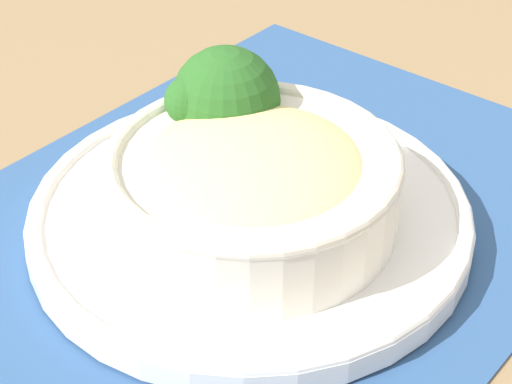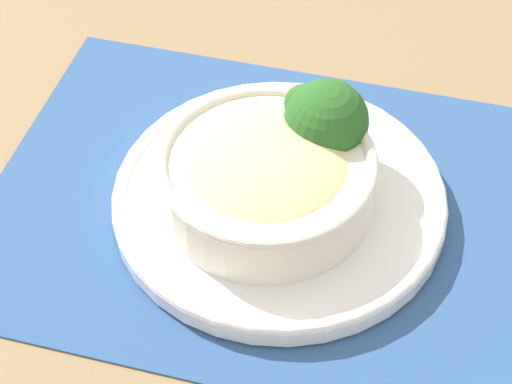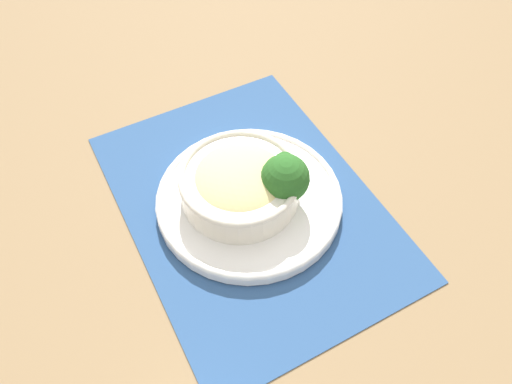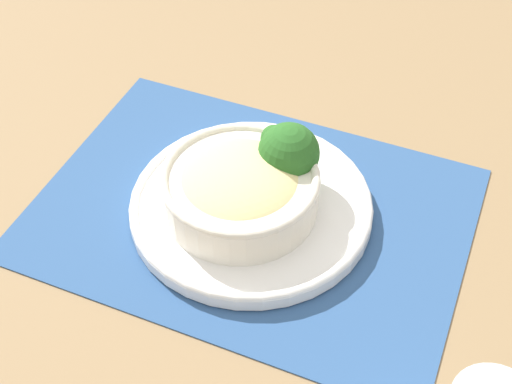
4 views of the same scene
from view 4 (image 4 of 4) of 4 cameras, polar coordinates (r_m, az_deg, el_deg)
name	(u,v)px [view 4 (image 4 of 4)]	position (r m, az deg, el deg)	size (l,w,h in m)	color
ground_plane	(251,213)	(0.87, -0.39, -1.71)	(4.00, 4.00, 0.00)	#8C704C
placemat	(251,212)	(0.87, -0.39, -1.63)	(0.55, 0.43, 0.00)	#2D5184
plate	(251,205)	(0.86, -0.39, -1.03)	(0.29, 0.29, 0.02)	white
bowl	(240,187)	(0.83, -1.29, 0.37)	(0.19, 0.19, 0.06)	silver
broccoli_floret	(288,153)	(0.84, 2.60, 3.12)	(0.07, 0.07, 0.09)	#84AD5B
carrot_slice_near	(252,161)	(0.90, -0.34, 2.49)	(0.05, 0.05, 0.01)	orange
carrot_slice_middle	(233,163)	(0.90, -1.84, 2.32)	(0.05, 0.05, 0.01)	orange
carrot_slice_far	(216,170)	(0.89, -3.20, 1.80)	(0.05, 0.05, 0.01)	orange
carrot_slice_extra	(203,180)	(0.88, -4.26, 0.97)	(0.05, 0.05, 0.01)	orange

